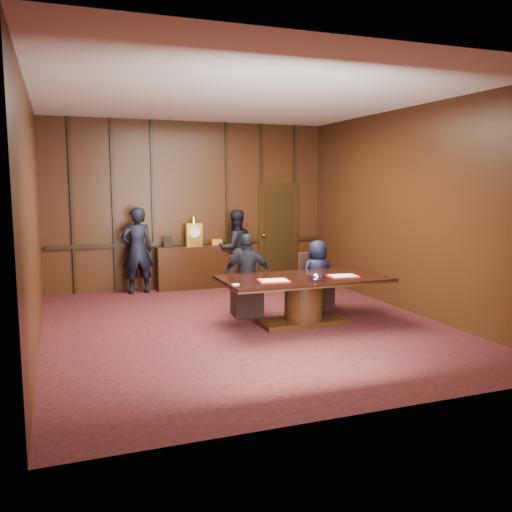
{
  "coord_description": "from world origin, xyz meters",
  "views": [
    {
      "loc": [
        -2.7,
        -7.83,
        2.23
      ],
      "look_at": [
        0.3,
        0.29,
        1.05
      ],
      "focal_mm": 38.0,
      "sensor_mm": 36.0,
      "label": 1
    }
  ],
  "objects_px": {
    "sideboard": "(194,265)",
    "conference_table": "(304,292)",
    "signatory_right": "(318,275)",
    "signatory_left": "(248,275)",
    "witness_right": "(235,249)",
    "witness_left": "(137,251)"
  },
  "relations": [
    {
      "from": "conference_table",
      "to": "signatory_right",
      "type": "xyz_separation_m",
      "value": [
        0.65,
        0.8,
        0.11
      ]
    },
    {
      "from": "sideboard",
      "to": "conference_table",
      "type": "bearing_deg",
      "value": -75.62
    },
    {
      "from": "sideboard",
      "to": "signatory_left",
      "type": "distance_m",
      "value": 2.73
    },
    {
      "from": "conference_table",
      "to": "witness_right",
      "type": "height_order",
      "value": "witness_right"
    },
    {
      "from": "sideboard",
      "to": "signatory_right",
      "type": "relative_size",
      "value": 1.29
    },
    {
      "from": "witness_left",
      "to": "sideboard",
      "type": "bearing_deg",
      "value": -177.4
    },
    {
      "from": "witness_right",
      "to": "signatory_left",
      "type": "bearing_deg",
      "value": 68.54
    },
    {
      "from": "sideboard",
      "to": "signatory_right",
      "type": "bearing_deg",
      "value": -60.22
    },
    {
      "from": "sideboard",
      "to": "conference_table",
      "type": "height_order",
      "value": "sideboard"
    },
    {
      "from": "witness_right",
      "to": "witness_left",
      "type": "bearing_deg",
      "value": -7.88
    },
    {
      "from": "conference_table",
      "to": "witness_right",
      "type": "xyz_separation_m",
      "value": [
        -0.03,
        3.35,
        0.31
      ]
    },
    {
      "from": "signatory_left",
      "to": "sideboard",
      "type": "bearing_deg",
      "value": -67.54
    },
    {
      "from": "sideboard",
      "to": "signatory_right",
      "type": "xyz_separation_m",
      "value": [
        1.55,
        -2.71,
        0.13
      ]
    },
    {
      "from": "sideboard",
      "to": "signatory_left",
      "type": "relative_size",
      "value": 1.15
    },
    {
      "from": "conference_table",
      "to": "signatory_left",
      "type": "xyz_separation_m",
      "value": [
        -0.65,
        0.8,
        0.19
      ]
    },
    {
      "from": "sideboard",
      "to": "witness_left",
      "type": "xyz_separation_m",
      "value": [
        -1.21,
        -0.16,
        0.39
      ]
    },
    {
      "from": "conference_table",
      "to": "witness_left",
      "type": "bearing_deg",
      "value": 122.18
    },
    {
      "from": "signatory_left",
      "to": "witness_right",
      "type": "relative_size",
      "value": 0.84
    },
    {
      "from": "conference_table",
      "to": "signatory_right",
      "type": "relative_size",
      "value": 2.12
    },
    {
      "from": "sideboard",
      "to": "signatory_right",
      "type": "height_order",
      "value": "sideboard"
    },
    {
      "from": "sideboard",
      "to": "witness_left",
      "type": "distance_m",
      "value": 1.28
    },
    {
      "from": "witness_left",
      "to": "witness_right",
      "type": "distance_m",
      "value": 2.07
    }
  ]
}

